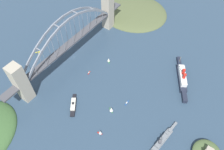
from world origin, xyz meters
TOP-DOWN VIEW (x-y plane):
  - ground_plane at (0.00, 0.00)m, footprint 1400.00×1400.00m
  - harbor_arch_bridge at (0.00, -0.00)m, footprint 260.52×16.67m
  - headland_west_shore at (-166.73, 13.93)m, footprint 126.97×136.28m
  - ocean_liner at (-59.49, 167.54)m, footprint 76.77×49.29m
  - naval_cruiser at (48.04, 188.36)m, footprint 71.08×12.87m
  - harbor_ferry_steamer at (71.58, 63.64)m, footprint 32.03×25.77m
  - seaplane_taxiing_near_bridge at (28.50, -52.78)m, footprint 10.32×9.34m
  - seaplane_second_in_formation at (28.88, -23.41)m, footprint 9.71×6.90m
  - small_boat_0 at (82.44, 119.44)m, footprint 4.67×7.28m
  - small_boat_1 at (-25.25, 54.50)m, footprint 6.86×7.40m
  - small_boat_2 at (24.25, 122.46)m, footprint 9.93×1.88m
  - small_boat_3 at (47.41, 111.91)m, footprint 6.83×8.73m
  - small_boat_4 at (12.52, 43.48)m, footprint 7.60×2.73m

SIDE VIEW (x-z plane):
  - ground_plane at x=0.00m, z-range 0.00..0.00m
  - headland_west_shore at x=-166.73m, z-range -8.84..8.84m
  - small_boat_4 at x=12.52m, z-range -0.31..1.76m
  - small_boat_2 at x=24.25m, z-range -0.30..1.85m
  - seaplane_second_in_formation at x=28.88m, z-range -0.47..4.40m
  - seaplane_taxiing_near_bridge at x=28.50m, z-range -0.42..4.47m
  - harbor_ferry_steamer at x=71.58m, z-range -1.53..6.07m
  - naval_cruiser at x=48.04m, z-range -5.61..11.26m
  - small_boat_1 at x=-25.25m, z-range -0.26..8.17m
  - small_boat_0 at x=82.44m, z-range -0.33..8.25m
  - small_boat_3 at x=47.41m, z-range -0.40..9.95m
  - ocean_liner at x=-59.49m, z-range -4.60..16.70m
  - harbor_arch_bridge at x=0.00m, z-range -5.67..74.70m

